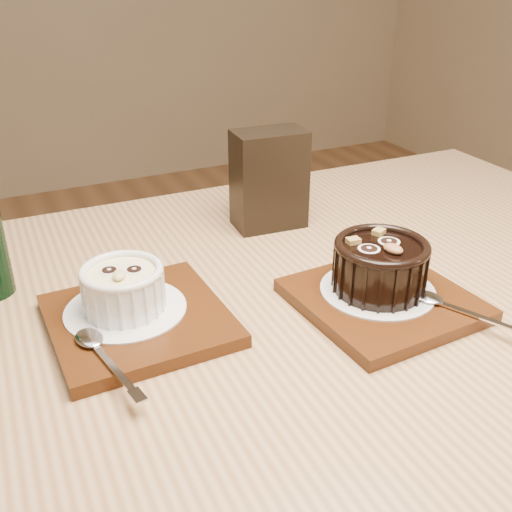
{
  "coord_description": "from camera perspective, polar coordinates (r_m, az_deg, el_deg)",
  "views": [
    {
      "loc": [
        -0.42,
        -0.56,
        1.11
      ],
      "look_at": [
        -0.17,
        -0.05,
        0.81
      ],
      "focal_mm": 42.0,
      "sensor_mm": 36.0,
      "label": 1
    }
  ],
  "objects": [
    {
      "name": "spoon_right",
      "position": [
        0.68,
        18.62,
        -4.68
      ],
      "size": [
        0.08,
        0.13,
        0.01
      ],
      "primitive_type": null,
      "rotation": [
        0.0,
        0.0,
        0.43
      ],
      "color": "silver",
      "rests_on": "tray_right"
    },
    {
      "name": "doily_right",
      "position": [
        0.69,
        11.5,
        -3.18
      ],
      "size": [
        0.13,
        0.13,
        0.0
      ],
      "primitive_type": "cylinder",
      "color": "white",
      "rests_on": "tray_right"
    },
    {
      "name": "doily_left",
      "position": [
        0.66,
        -12.31,
        -4.96
      ],
      "size": [
        0.13,
        0.13,
        0.0
      ],
      "primitive_type": "cylinder",
      "color": "white",
      "rests_on": "tray_left"
    },
    {
      "name": "tray_left",
      "position": [
        0.65,
        -11.11,
        -6.03
      ],
      "size": [
        0.18,
        0.18,
        0.01
      ],
      "primitive_type": "cube",
      "rotation": [
        0.0,
        0.0,
        0.02
      ],
      "color": "#4A230C",
      "rests_on": "table"
    },
    {
      "name": "ramekin_white",
      "position": [
        0.65,
        -12.55,
        -2.86
      ],
      "size": [
        0.09,
        0.09,
        0.05
      ],
      "rotation": [
        0.0,
        0.0,
        -0.39
      ],
      "color": "white",
      "rests_on": "doily_left"
    },
    {
      "name": "condiment_stand",
      "position": [
        0.85,
        1.25,
        7.29
      ],
      "size": [
        0.1,
        0.07,
        0.14
      ],
      "primitive_type": "cube",
      "rotation": [
        0.0,
        0.0,
        -0.08
      ],
      "color": "black",
      "rests_on": "table"
    },
    {
      "name": "table",
      "position": [
        0.72,
        2.05,
        -11.61
      ],
      "size": [
        1.21,
        0.82,
        0.75
      ],
      "rotation": [
        0.0,
        0.0,
        -0.02
      ],
      "color": "#976C42",
      "rests_on": "ground"
    },
    {
      "name": "ramekin_dark",
      "position": [
        0.68,
        11.76,
        -0.73
      ],
      "size": [
        0.11,
        0.11,
        0.06
      ],
      "rotation": [
        0.0,
        0.0,
        0.18
      ],
      "color": "black",
      "rests_on": "doily_right"
    },
    {
      "name": "spoon_left",
      "position": [
        0.59,
        -14.29,
        -9.13
      ],
      "size": [
        0.05,
        0.14,
        0.01
      ],
      "primitive_type": null,
      "rotation": [
        0.0,
        0.0,
        0.18
      ],
      "color": "silver",
      "rests_on": "tray_left"
    },
    {
      "name": "tray_right",
      "position": [
        0.69,
        11.96,
        -4.15
      ],
      "size": [
        0.19,
        0.19,
        0.01
      ],
      "primitive_type": "cube",
      "rotation": [
        0.0,
        0.0,
        0.05
      ],
      "color": "#4A230C",
      "rests_on": "table"
    }
  ]
}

